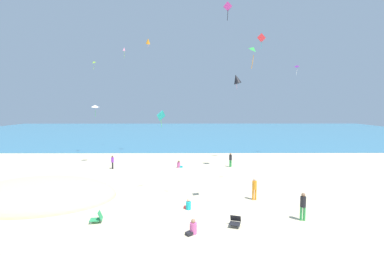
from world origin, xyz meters
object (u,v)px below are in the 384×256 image
(beach_chair_far_left, at_px, (235,221))
(person_4, at_px, (230,159))
(kite_orange, at_px, (148,41))
(person_7, at_px, (188,205))
(kite_black, at_px, (237,79))
(kite_white, at_px, (95,106))
(person_1, at_px, (303,205))
(kite_purple, at_px, (297,66))
(person_3, at_px, (179,165))
(person_0, at_px, (80,200))
(person_5, at_px, (254,187))
(kite_lime, at_px, (93,62))
(kite_red, at_px, (261,38))
(kite_teal, at_px, (161,116))
(person_6, at_px, (193,228))
(beach_chair_mid_beach, at_px, (97,218))
(kite_green, at_px, (254,49))
(kite_pink, at_px, (124,49))
(kite_magenta, at_px, (228,7))
(person_2, at_px, (113,161))

(beach_chair_far_left, height_order, person_4, person_4)
(kite_orange, bearing_deg, person_7, -74.32)
(kite_black, height_order, kite_orange, kite_orange)
(kite_orange, relative_size, kite_white, 0.87)
(person_1, distance_m, kite_purple, 23.34)
(beach_chair_far_left, bearing_deg, person_3, -147.56)
(person_0, relative_size, person_5, 0.47)
(kite_lime, bearing_deg, beach_chair_far_left, -54.36)
(person_1, distance_m, kite_red, 20.69)
(kite_red, xyz_separation_m, kite_purple, (5.52, 3.69, -2.58))
(kite_red, relative_size, kite_purple, 1.42)
(kite_red, bearing_deg, person_5, -105.71)
(person_3, height_order, person_5, person_5)
(person_0, xyz_separation_m, person_1, (13.81, -2.60, 0.67))
(kite_teal, height_order, kite_purple, kite_purple)
(person_1, distance_m, kite_orange, 27.78)
(person_4, relative_size, person_6, 1.92)
(person_5, xyz_separation_m, person_7, (-4.61, -1.67, -0.64))
(beach_chair_mid_beach, xyz_separation_m, kite_green, (9.07, 1.79, 9.71))
(person_1, distance_m, person_5, 3.91)
(person_6, bearing_deg, person_1, 155.10)
(person_0, distance_m, kite_pink, 27.33)
(kite_magenta, relative_size, kite_green, 0.80)
(kite_lime, bearing_deg, kite_pink, 64.80)
(kite_red, height_order, kite_white, kite_red)
(kite_white, bearing_deg, person_3, -11.82)
(kite_black, bearing_deg, kite_teal, -132.28)
(kite_purple, distance_m, kite_green, 20.46)
(beach_chair_mid_beach, relative_size, person_4, 0.49)
(person_3, distance_m, kite_green, 15.92)
(person_4, xyz_separation_m, kite_purple, (9.19, 6.09, 10.68))
(kite_red, bearing_deg, kite_green, -106.29)
(kite_lime, relative_size, kite_black, 0.69)
(kite_red, height_order, kite_black, kite_red)
(beach_chair_mid_beach, relative_size, kite_black, 0.46)
(kite_pink, distance_m, kite_black, 20.25)
(person_7, relative_size, kite_purple, 0.56)
(person_1, relative_size, kite_magenta, 1.49)
(person_1, bearing_deg, person_2, 54.98)
(kite_pink, height_order, kite_orange, kite_orange)
(person_4, xyz_separation_m, kite_lime, (-16.71, 6.56, 11.24))
(kite_white, bearing_deg, kite_red, 2.17)
(beach_chair_far_left, bearing_deg, person_0, -90.88)
(person_1, xyz_separation_m, person_5, (-1.98, 3.37, -0.04))
(person_2, distance_m, kite_orange, 16.51)
(person_6, height_order, kite_red, kite_red)
(beach_chair_mid_beach, relative_size, kite_teal, 0.59)
(kite_white, bearing_deg, person_6, -57.31)
(person_2, distance_m, kite_black, 15.36)
(beach_chair_far_left, xyz_separation_m, person_3, (-3.66, 13.88, 0.01))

